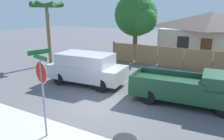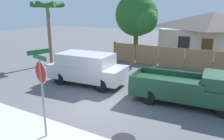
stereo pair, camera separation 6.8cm
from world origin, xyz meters
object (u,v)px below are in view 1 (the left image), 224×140
at_px(house, 211,34).
at_px(red_suv, 87,68).
at_px(stop_sign, 42,80).
at_px(palm_tree, 47,11).
at_px(oak_tree, 137,16).
at_px(orange_pickup, 193,88).

distance_m(house, red_suv, 13.81).
xyz_separation_m(red_suv, stop_sign, (2.15, -5.39, 1.09)).
relative_size(house, palm_tree, 1.87).
bearing_deg(oak_tree, stop_sign, -80.10).
xyz_separation_m(palm_tree, orange_pickup, (11.61, -2.53, -3.46)).
bearing_deg(palm_tree, red_suv, -24.74).
relative_size(red_suv, stop_sign, 1.52).
relative_size(oak_tree, stop_sign, 1.86).
height_order(orange_pickup, stop_sign, stop_sign).
bearing_deg(red_suv, stop_sign, -72.79).
height_order(oak_tree, palm_tree, oak_tree).
bearing_deg(red_suv, palm_tree, 150.74).
bearing_deg(stop_sign, red_suv, 126.78).
distance_m(orange_pickup, stop_sign, 6.80).
height_order(house, palm_tree, palm_tree).
height_order(house, stop_sign, house).
bearing_deg(stop_sign, palm_tree, 149.13).
bearing_deg(stop_sign, oak_tree, 114.96).
relative_size(house, stop_sign, 3.00).
xyz_separation_m(palm_tree, red_suv, (5.54, -2.55, -3.25)).
xyz_separation_m(house, oak_tree, (-5.50, -5.01, 1.65)).
relative_size(oak_tree, palm_tree, 1.16).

